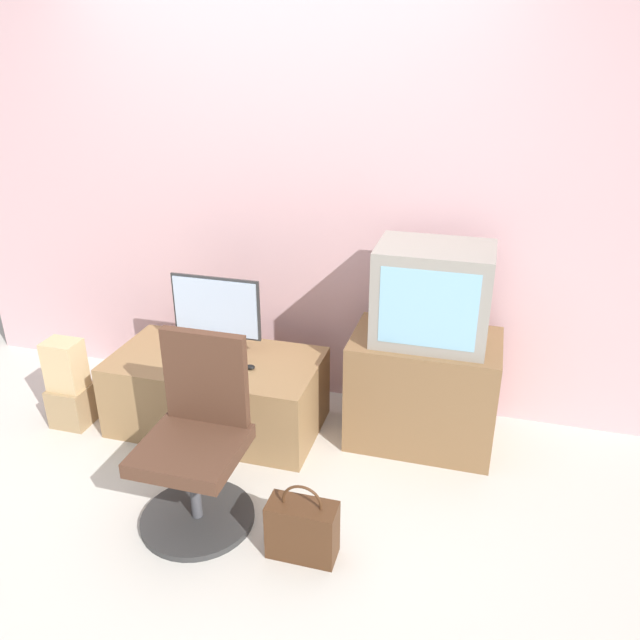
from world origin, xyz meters
name	(u,v)px	position (x,y,z in m)	size (l,w,h in m)	color
ground_plane	(202,520)	(0.00, 0.00, 0.00)	(12.00, 12.00, 0.00)	beige
wall_back	(285,187)	(0.00, 1.32, 1.30)	(4.40, 0.05, 2.60)	beige
desk	(217,392)	(-0.25, 0.77, 0.22)	(1.18, 0.62, 0.44)	#937047
side_stand	(423,389)	(0.90, 0.96, 0.31)	(0.79, 0.51, 0.63)	olive
main_monitor	(216,315)	(-0.26, 0.85, 0.67)	(0.52, 0.23, 0.46)	#2D2D2D
keyboard	(212,363)	(-0.24, 0.70, 0.44)	(0.36, 0.11, 0.01)	white
mouse	(250,367)	(-0.01, 0.71, 0.45)	(0.05, 0.04, 0.03)	black
crt_tv	(433,294)	(0.91, 0.95, 0.88)	(0.58, 0.42, 0.51)	gray
office_chair	(197,449)	(-0.02, 0.05, 0.37)	(0.53, 0.53, 0.89)	#333333
cardboard_box_lower	(73,405)	(-1.08, 0.55, 0.12)	(0.22, 0.20, 0.24)	#A3845B
cardboard_box_upper	(65,365)	(-1.08, 0.55, 0.39)	(0.20, 0.15, 0.29)	#D1B27F
handbag	(302,529)	(0.52, -0.07, 0.14)	(0.30, 0.14, 0.37)	#4C2D19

